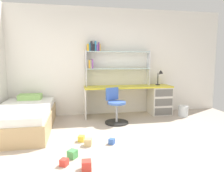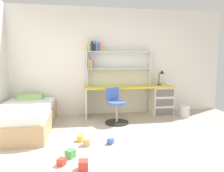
% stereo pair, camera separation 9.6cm
% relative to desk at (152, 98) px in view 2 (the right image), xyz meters
% --- Properties ---
extents(ground_plane, '(6.04, 6.10, 0.02)m').
position_rel_desk_xyz_m(ground_plane, '(-0.98, -2.26, -0.44)').
color(ground_plane, '#B2A393').
extents(room_shell, '(6.04, 6.10, 2.70)m').
position_rel_desk_xyz_m(room_shell, '(-2.26, -0.98, 0.92)').
color(room_shell, white).
rests_on(room_shell, ground_plane).
extents(desk, '(2.20, 0.53, 0.75)m').
position_rel_desk_xyz_m(desk, '(0.00, 0.00, 0.00)').
color(desk, gold).
rests_on(desk, ground_plane).
extents(bookshelf_hutch, '(1.63, 0.22, 1.10)m').
position_rel_desk_xyz_m(bookshelf_hutch, '(-1.07, 0.15, 0.98)').
color(bookshelf_hutch, silver).
rests_on(bookshelf_hutch, desk).
extents(desk_lamp, '(0.20, 0.17, 0.38)m').
position_rel_desk_xyz_m(desk_lamp, '(0.28, 0.06, 0.58)').
color(desk_lamp, black).
rests_on(desk_lamp, desk).
extents(swivel_chair, '(0.52, 0.52, 0.78)m').
position_rel_desk_xyz_m(swivel_chair, '(-1.04, -0.56, -0.12)').
color(swivel_chair, black).
rests_on(swivel_chair, ground_plane).
extents(bed_platform, '(1.08, 1.91, 0.61)m').
position_rel_desk_xyz_m(bed_platform, '(-2.94, -0.67, -0.18)').
color(bed_platform, tan).
rests_on(bed_platform, ground_plane).
extents(waste_bin, '(0.24, 0.24, 0.27)m').
position_rel_desk_xyz_m(waste_bin, '(0.72, -0.36, -0.29)').
color(waste_bin, silver).
rests_on(waste_bin, ground_plane).
extents(toy_block_natural_0, '(0.14, 0.14, 0.11)m').
position_rel_desk_xyz_m(toy_block_natural_0, '(-1.73, -1.67, -0.37)').
color(toy_block_natural_0, tan).
rests_on(toy_block_natural_0, ground_plane).
extents(toy_block_red_1, '(0.13, 0.13, 0.09)m').
position_rel_desk_xyz_m(toy_block_red_1, '(-2.09, -2.25, -0.38)').
color(toy_block_red_1, red).
rests_on(toy_block_red_1, ground_plane).
extents(toy_block_yellow_2, '(0.12, 0.12, 0.10)m').
position_rel_desk_xyz_m(toy_block_yellow_2, '(-1.83, -1.48, -0.38)').
color(toy_block_yellow_2, gold).
rests_on(toy_block_yellow_2, ground_plane).
extents(toy_block_blue_3, '(0.13, 0.13, 0.09)m').
position_rel_desk_xyz_m(toy_block_blue_3, '(-1.34, -1.68, -0.38)').
color(toy_block_blue_3, '#3860B7').
rests_on(toy_block_blue_3, ground_plane).
extents(toy_block_green_4, '(0.16, 0.16, 0.12)m').
position_rel_desk_xyz_m(toy_block_green_4, '(-1.98, -2.05, -0.37)').
color(toy_block_green_4, '#479E51').
rests_on(toy_block_green_4, ground_plane).
extents(toy_block_red_5, '(0.13, 0.13, 0.12)m').
position_rel_desk_xyz_m(toy_block_red_5, '(-1.80, -2.41, -0.37)').
color(toy_block_red_5, red).
rests_on(toy_block_red_5, ground_plane).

